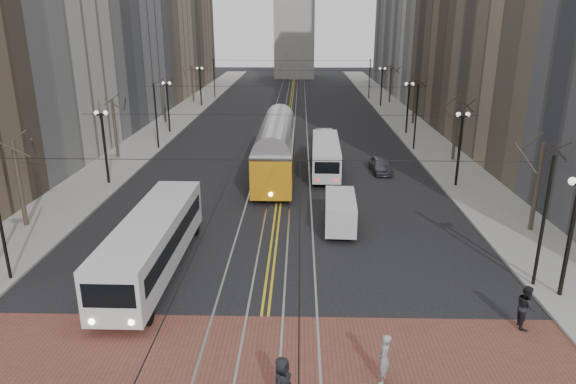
{
  "coord_description": "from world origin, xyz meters",
  "views": [
    {
      "loc": [
        1.49,
        -20.58,
        12.26
      ],
      "look_at": [
        0.82,
        7.35,
        3.0
      ],
      "focal_mm": 32.0,
      "sensor_mm": 36.0,
      "label": 1
    }
  ],
  "objects_px": {
    "streetcar": "(276,153)",
    "sedan_grey": "(381,165)",
    "rear_bus": "(326,157)",
    "pedestrian_c": "(526,307)",
    "pedestrian_b": "(384,359)",
    "sedan_silver": "(324,137)",
    "cargo_van": "(340,214)",
    "pedestrian_a": "(282,383)",
    "transit_bus": "(153,245)"
  },
  "relations": [
    {
      "from": "rear_bus",
      "to": "sedan_grey",
      "type": "bearing_deg",
      "value": 1.3
    },
    {
      "from": "transit_bus",
      "to": "pedestrian_c",
      "type": "height_order",
      "value": "transit_bus"
    },
    {
      "from": "streetcar",
      "to": "pedestrian_c",
      "type": "xyz_separation_m",
      "value": [
        11.5,
        -22.53,
        -0.9
      ]
    },
    {
      "from": "streetcar",
      "to": "sedan_silver",
      "type": "xyz_separation_m",
      "value": [
        4.5,
        11.08,
        -1.03
      ]
    },
    {
      "from": "cargo_van",
      "to": "sedan_silver",
      "type": "xyz_separation_m",
      "value": [
        0.0,
        23.03,
        -0.22
      ]
    },
    {
      "from": "cargo_van",
      "to": "pedestrian_c",
      "type": "bearing_deg",
      "value": -53.77
    },
    {
      "from": "streetcar",
      "to": "pedestrian_a",
      "type": "height_order",
      "value": "streetcar"
    },
    {
      "from": "rear_bus",
      "to": "sedan_silver",
      "type": "xyz_separation_m",
      "value": [
        0.31,
        10.1,
        -0.51
      ]
    },
    {
      "from": "transit_bus",
      "to": "sedan_grey",
      "type": "height_order",
      "value": "transit_bus"
    },
    {
      "from": "transit_bus",
      "to": "sedan_silver",
      "type": "distance_m",
      "value": 30.63
    },
    {
      "from": "sedan_silver",
      "to": "pedestrian_a",
      "type": "bearing_deg",
      "value": -96.3
    },
    {
      "from": "streetcar",
      "to": "rear_bus",
      "type": "relative_size",
      "value": 1.54
    },
    {
      "from": "transit_bus",
      "to": "rear_bus",
      "type": "xyz_separation_m",
      "value": [
        9.63,
        18.87,
        -0.18
      ]
    },
    {
      "from": "sedan_grey",
      "to": "pedestrian_a",
      "type": "relative_size",
      "value": 2.1
    },
    {
      "from": "rear_bus",
      "to": "pedestrian_a",
      "type": "relative_size",
      "value": 5.47
    },
    {
      "from": "streetcar",
      "to": "sedan_grey",
      "type": "xyz_separation_m",
      "value": [
        8.91,
        0.97,
        -1.19
      ]
    },
    {
      "from": "pedestrian_b",
      "to": "transit_bus",
      "type": "bearing_deg",
      "value": -108.24
    },
    {
      "from": "transit_bus",
      "to": "pedestrian_a",
      "type": "relative_size",
      "value": 6.48
    },
    {
      "from": "pedestrian_a",
      "to": "sedan_silver",
      "type": "bearing_deg",
      "value": 16.55
    },
    {
      "from": "streetcar",
      "to": "sedan_grey",
      "type": "relative_size",
      "value": 4.03
    },
    {
      "from": "rear_bus",
      "to": "pedestrian_c",
      "type": "xyz_separation_m",
      "value": [
        7.31,
        -23.52,
        -0.37
      ]
    },
    {
      "from": "rear_bus",
      "to": "pedestrian_b",
      "type": "distance_m",
      "value": 27.21
    },
    {
      "from": "streetcar",
      "to": "pedestrian_c",
      "type": "relative_size",
      "value": 8.31
    },
    {
      "from": "sedan_grey",
      "to": "sedan_silver",
      "type": "distance_m",
      "value": 11.03
    },
    {
      "from": "transit_bus",
      "to": "pedestrian_a",
      "type": "bearing_deg",
      "value": -53.77
    },
    {
      "from": "streetcar",
      "to": "sedan_silver",
      "type": "height_order",
      "value": "streetcar"
    },
    {
      "from": "sedan_silver",
      "to": "pedestrian_b",
      "type": "height_order",
      "value": "pedestrian_b"
    },
    {
      "from": "transit_bus",
      "to": "pedestrian_b",
      "type": "height_order",
      "value": "transit_bus"
    },
    {
      "from": "streetcar",
      "to": "pedestrian_c",
      "type": "distance_m",
      "value": 25.31
    },
    {
      "from": "transit_bus",
      "to": "pedestrian_b",
      "type": "distance_m",
      "value": 13.37
    },
    {
      "from": "rear_bus",
      "to": "sedan_silver",
      "type": "relative_size",
      "value": 2.04
    },
    {
      "from": "pedestrian_c",
      "to": "cargo_van",
      "type": "bearing_deg",
      "value": 41.47
    },
    {
      "from": "pedestrian_c",
      "to": "transit_bus",
      "type": "bearing_deg",
      "value": 82.66
    },
    {
      "from": "rear_bus",
      "to": "pedestrian_b",
      "type": "relative_size",
      "value": 5.35
    },
    {
      "from": "streetcar",
      "to": "sedan_grey",
      "type": "bearing_deg",
      "value": 6.39
    },
    {
      "from": "streetcar",
      "to": "rear_bus",
      "type": "distance_m",
      "value": 4.33
    },
    {
      "from": "pedestrian_c",
      "to": "sedan_silver",
      "type": "bearing_deg",
      "value": 19.76
    },
    {
      "from": "pedestrian_c",
      "to": "pedestrian_b",
      "type": "bearing_deg",
      "value": 127.51
    },
    {
      "from": "pedestrian_a",
      "to": "pedestrian_b",
      "type": "bearing_deg",
      "value": -48.48
    },
    {
      "from": "transit_bus",
      "to": "streetcar",
      "type": "xyz_separation_m",
      "value": [
        5.44,
        17.88,
        0.34
      ]
    },
    {
      "from": "rear_bus",
      "to": "cargo_van",
      "type": "xyz_separation_m",
      "value": [
        0.31,
        -12.93,
        -0.29
      ]
    },
    {
      "from": "streetcar",
      "to": "cargo_van",
      "type": "height_order",
      "value": "streetcar"
    },
    {
      "from": "sedan_silver",
      "to": "pedestrian_c",
      "type": "xyz_separation_m",
      "value": [
        7.0,
        -33.61,
        0.13
      ]
    },
    {
      "from": "transit_bus",
      "to": "rear_bus",
      "type": "bearing_deg",
      "value": 63.62
    },
    {
      "from": "pedestrian_b",
      "to": "pedestrian_c",
      "type": "height_order",
      "value": "pedestrian_b"
    },
    {
      "from": "sedan_grey",
      "to": "pedestrian_b",
      "type": "distance_m",
      "value": 27.45
    },
    {
      "from": "cargo_van",
      "to": "pedestrian_c",
      "type": "xyz_separation_m",
      "value": [
        7.0,
        -10.59,
        -0.09
      ]
    },
    {
      "from": "rear_bus",
      "to": "cargo_van",
      "type": "relative_size",
      "value": 2.16
    },
    {
      "from": "sedan_silver",
      "to": "pedestrian_c",
      "type": "distance_m",
      "value": 34.33
    },
    {
      "from": "transit_bus",
      "to": "sedan_silver",
      "type": "height_order",
      "value": "transit_bus"
    }
  ]
}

